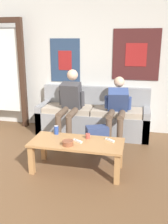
# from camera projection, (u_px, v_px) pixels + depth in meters

# --- Properties ---
(ground_plane) EXTENTS (18.00, 18.00, 0.00)m
(ground_plane) POSITION_uv_depth(u_px,v_px,m) (29.00, 222.00, 2.47)
(ground_plane) COLOR brown
(wall_back) EXTENTS (10.00, 0.07, 2.55)m
(wall_back) POSITION_uv_depth(u_px,v_px,m) (89.00, 65.00, 4.83)
(wall_back) COLOR silver
(wall_back) RESTS_ON ground_plane
(door_frame) EXTENTS (1.00, 0.10, 2.15)m
(door_frame) POSITION_uv_depth(u_px,v_px,m) (2.00, 68.00, 5.02)
(door_frame) COLOR #382319
(door_frame) RESTS_ON ground_plane
(couch) EXTENTS (2.09, 0.66, 0.87)m
(couch) POSITION_uv_depth(u_px,v_px,m) (93.00, 118.00, 4.76)
(couch) COLOR gray
(couch) RESTS_ON ground_plane
(coffee_table) EXTENTS (1.25, 0.55, 0.43)m
(coffee_table) POSITION_uv_depth(u_px,v_px,m) (77.00, 147.00, 3.37)
(coffee_table) COLOR #B27F4C
(coffee_table) RESTS_ON ground_plane
(person_seated_adult) EXTENTS (0.47, 0.88, 1.24)m
(person_seated_adult) POSITION_uv_depth(u_px,v_px,m) (70.00, 103.00, 4.39)
(person_seated_adult) COLOR brown
(person_seated_adult) RESTS_ON ground_plane
(person_seated_teen) EXTENTS (0.47, 0.88, 1.12)m
(person_seated_teen) POSITION_uv_depth(u_px,v_px,m) (117.00, 108.00, 4.26)
(person_seated_teen) COLOR brown
(person_seated_teen) RESTS_ON ground_plane
(backpack) EXTENTS (0.40, 0.34, 0.41)m
(backpack) POSITION_uv_depth(u_px,v_px,m) (97.00, 139.00, 4.01)
(backpack) COLOR navy
(backpack) RESTS_ON ground_plane
(ceramic_bowl) EXTENTS (0.15, 0.15, 0.07)m
(ceramic_bowl) POSITION_uv_depth(u_px,v_px,m) (68.00, 143.00, 3.22)
(ceramic_bowl) COLOR brown
(ceramic_bowl) RESTS_ON coffee_table
(pillar_candle) EXTENTS (0.06, 0.06, 0.08)m
(pillar_candle) POSITION_uv_depth(u_px,v_px,m) (88.00, 136.00, 3.44)
(pillar_candle) COLOR #B24C42
(pillar_candle) RESTS_ON coffee_table
(drink_can_blue) EXTENTS (0.07, 0.07, 0.12)m
(drink_can_blue) POSITION_uv_depth(u_px,v_px,m) (56.00, 130.00, 3.60)
(drink_can_blue) COLOR #28479E
(drink_can_blue) RESTS_ON coffee_table
(game_controller_near_left) EXTENTS (0.14, 0.10, 0.03)m
(game_controller_near_left) POSITION_uv_depth(u_px,v_px,m) (78.00, 141.00, 3.34)
(game_controller_near_left) COLOR white
(game_controller_near_left) RESTS_ON coffee_table
(game_controller_near_right) EXTENTS (0.14, 0.11, 0.03)m
(game_controller_near_right) POSITION_uv_depth(u_px,v_px,m) (110.00, 140.00, 3.37)
(game_controller_near_right) COLOR white
(game_controller_near_right) RESTS_ON coffee_table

